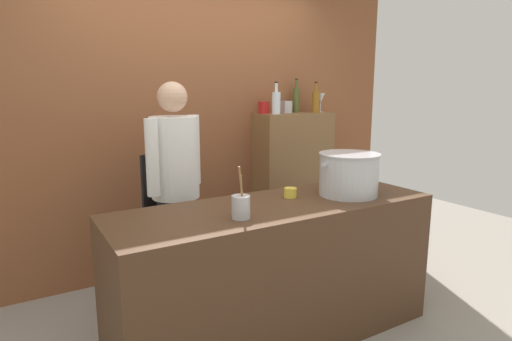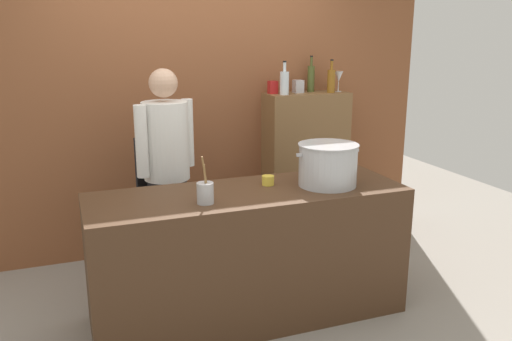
# 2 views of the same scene
# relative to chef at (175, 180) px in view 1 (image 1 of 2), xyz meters

# --- Properties ---
(ground_plane) EXTENTS (8.00, 8.00, 0.00)m
(ground_plane) POSITION_rel_chef_xyz_m (0.40, -0.71, -0.96)
(ground_plane) COLOR gray
(brick_back_panel) EXTENTS (4.40, 0.10, 3.00)m
(brick_back_panel) POSITION_rel_chef_xyz_m (0.40, 0.69, 0.54)
(brick_back_panel) COLOR brown
(brick_back_panel) RESTS_ON ground_plane
(prep_counter) EXTENTS (2.10, 0.70, 0.90)m
(prep_counter) POSITION_rel_chef_xyz_m (0.40, -0.71, -0.51)
(prep_counter) COLOR #472D1C
(prep_counter) RESTS_ON ground_plane
(bar_cabinet) EXTENTS (0.76, 0.32, 1.38)m
(bar_cabinet) POSITION_rel_chef_xyz_m (1.39, 0.48, -0.27)
(bar_cabinet) COLOR brown
(bar_cabinet) RESTS_ON ground_plane
(chef) EXTENTS (0.47, 0.41, 1.66)m
(chef) POSITION_rel_chef_xyz_m (0.00, 0.00, 0.00)
(chef) COLOR black
(chef) RESTS_ON ground_plane
(stockpot_large) EXTENTS (0.46, 0.41, 0.29)m
(stockpot_large) POSITION_rel_chef_xyz_m (0.95, -0.77, 0.08)
(stockpot_large) COLOR #B7BABF
(stockpot_large) RESTS_ON prep_counter
(utensil_crock) EXTENTS (0.10, 0.10, 0.30)m
(utensil_crock) POSITION_rel_chef_xyz_m (0.07, -0.86, 0.00)
(utensil_crock) COLOR #B7BABF
(utensil_crock) RESTS_ON prep_counter
(butter_jar) EXTENTS (0.08, 0.08, 0.06)m
(butter_jar) POSITION_rel_chef_xyz_m (0.57, -0.62, -0.03)
(butter_jar) COLOR yellow
(butter_jar) RESTS_ON prep_counter
(wine_bottle_clear) EXTENTS (0.08, 0.08, 0.29)m
(wine_bottle_clear) POSITION_rel_chef_xyz_m (1.13, 0.40, 0.52)
(wine_bottle_clear) COLOR silver
(wine_bottle_clear) RESTS_ON bar_cabinet
(wine_bottle_olive) EXTENTS (0.07, 0.07, 0.32)m
(wine_bottle_olive) POSITION_rel_chef_xyz_m (1.46, 0.54, 0.54)
(wine_bottle_olive) COLOR #475123
(wine_bottle_olive) RESTS_ON bar_cabinet
(wine_bottle_amber) EXTENTS (0.07, 0.07, 0.29)m
(wine_bottle_amber) POSITION_rel_chef_xyz_m (1.59, 0.41, 0.53)
(wine_bottle_amber) COLOR #8C5919
(wine_bottle_amber) RESTS_ON bar_cabinet
(wine_glass_wide) EXTENTS (0.08, 0.08, 0.19)m
(wine_glass_wide) POSITION_rel_chef_xyz_m (1.70, 0.46, 0.55)
(wine_glass_wide) COLOR silver
(wine_glass_wide) RESTS_ON bar_cabinet
(spice_tin_red) EXTENTS (0.07, 0.07, 0.11)m
(spice_tin_red) POSITION_rel_chef_xyz_m (1.07, 0.52, 0.47)
(spice_tin_red) COLOR red
(spice_tin_red) RESTS_ON bar_cabinet
(spice_tin_silver) EXTENTS (0.08, 0.08, 0.11)m
(spice_tin_silver) POSITION_rel_chef_xyz_m (1.31, 0.50, 0.47)
(spice_tin_silver) COLOR #B2B2B7
(spice_tin_silver) RESTS_ON bar_cabinet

